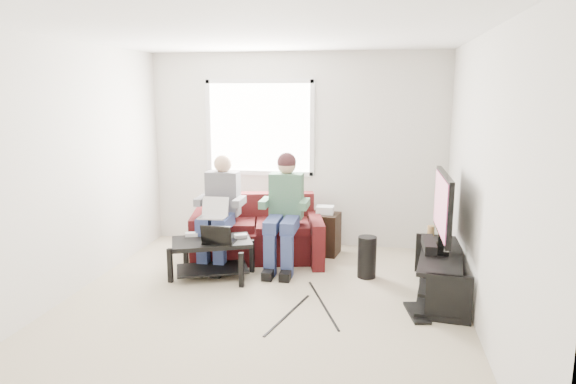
{
  "coord_description": "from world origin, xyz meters",
  "views": [
    {
      "loc": [
        1.09,
        -4.58,
        2.09
      ],
      "look_at": [
        0.18,
        0.6,
        1.05
      ],
      "focal_mm": 32.0,
      "sensor_mm": 36.0,
      "label": 1
    }
  ],
  "objects_px": {
    "tv_stand": "(440,276)",
    "tv": "(443,207)",
    "subwoofer": "(367,257)",
    "end_table": "(325,232)",
    "sofa": "(257,234)",
    "coffee_table": "(212,250)"
  },
  "relations": [
    {
      "from": "coffee_table",
      "to": "tv_stand",
      "type": "xyz_separation_m",
      "value": [
        2.49,
        -0.1,
        -0.12
      ]
    },
    {
      "from": "coffee_table",
      "to": "tv_stand",
      "type": "distance_m",
      "value": 2.5
    },
    {
      "from": "tv",
      "to": "subwoofer",
      "type": "relative_size",
      "value": 2.31
    },
    {
      "from": "sofa",
      "to": "coffee_table",
      "type": "relative_size",
      "value": 1.81
    },
    {
      "from": "subwoofer",
      "to": "end_table",
      "type": "distance_m",
      "value": 0.96
    },
    {
      "from": "coffee_table",
      "to": "end_table",
      "type": "bearing_deg",
      "value": 42.64
    },
    {
      "from": "coffee_table",
      "to": "subwoofer",
      "type": "relative_size",
      "value": 2.12
    },
    {
      "from": "coffee_table",
      "to": "tv",
      "type": "height_order",
      "value": "tv"
    },
    {
      "from": "coffee_table",
      "to": "sofa",
      "type": "bearing_deg",
      "value": 67.14
    },
    {
      "from": "end_table",
      "to": "coffee_table",
      "type": "bearing_deg",
      "value": -137.36
    },
    {
      "from": "tv_stand",
      "to": "tv",
      "type": "relative_size",
      "value": 1.3
    },
    {
      "from": "subwoofer",
      "to": "end_table",
      "type": "height_order",
      "value": "end_table"
    },
    {
      "from": "tv_stand",
      "to": "subwoofer",
      "type": "height_order",
      "value": "subwoofer"
    },
    {
      "from": "sofa",
      "to": "coffee_table",
      "type": "height_order",
      "value": "sofa"
    },
    {
      "from": "coffee_table",
      "to": "tv_stand",
      "type": "relative_size",
      "value": 0.71
    },
    {
      "from": "tv_stand",
      "to": "tv",
      "type": "height_order",
      "value": "tv"
    },
    {
      "from": "tv_stand",
      "to": "sofa",
      "type": "bearing_deg",
      "value": 157.41
    },
    {
      "from": "end_table",
      "to": "sofa",
      "type": "bearing_deg",
      "value": -161.57
    },
    {
      "from": "sofa",
      "to": "subwoofer",
      "type": "height_order",
      "value": "sofa"
    },
    {
      "from": "coffee_table",
      "to": "end_table",
      "type": "xyz_separation_m",
      "value": [
        1.17,
        1.08,
        -0.04
      ]
    },
    {
      "from": "coffee_table",
      "to": "end_table",
      "type": "distance_m",
      "value": 1.59
    },
    {
      "from": "tv_stand",
      "to": "coffee_table",
      "type": "bearing_deg",
      "value": 177.77
    }
  ]
}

